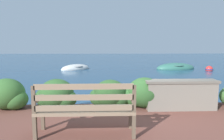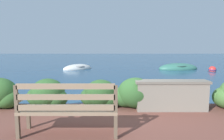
{
  "view_description": "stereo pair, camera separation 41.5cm",
  "coord_description": "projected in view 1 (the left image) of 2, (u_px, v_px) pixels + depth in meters",
  "views": [
    {
      "loc": [
        -0.63,
        -5.14,
        1.74
      ],
      "look_at": [
        -0.19,
        6.67,
        0.31
      ],
      "focal_mm": 32.0,
      "sensor_mm": 36.0,
      "label": 1
    },
    {
      "loc": [
        -0.21,
        -5.15,
        1.74
      ],
      "look_at": [
        -0.19,
        6.67,
        0.31
      ],
      "focal_mm": 32.0,
      "sensor_mm": 36.0,
      "label": 2
    }
  ],
  "objects": [
    {
      "name": "hedge_clump_right",
      "position": [
        144.0,
        94.0,
        4.97
      ],
      "size": [
        1.1,
        0.79,
        0.75
      ],
      "color": "#2D5628",
      "rests_on": "patio_terrace"
    },
    {
      "name": "hedge_clump_far_right",
      "position": [
        196.0,
        97.0,
        5.03
      ],
      "size": [
        0.84,
        0.6,
        0.57
      ],
      "color": "#38662D",
      "rests_on": "patio_terrace"
    },
    {
      "name": "hedge_clump_centre",
      "position": [
        110.0,
        95.0,
        4.99
      ],
      "size": [
        1.01,
        0.73,
        0.69
      ],
      "color": "#284C23",
      "rests_on": "patio_terrace"
    },
    {
      "name": "mooring_buoy",
      "position": [
        209.0,
        69.0,
        14.16
      ],
      "size": [
        0.55,
        0.55,
        0.5
      ],
      "color": "red",
      "rests_on": "ground_plane"
    },
    {
      "name": "hedge_clump_far_left",
      "position": [
        6.0,
        96.0,
        4.84
      ],
      "size": [
        1.09,
        0.79,
        0.74
      ],
      "color": "#38662D",
      "rests_on": "patio_terrace"
    },
    {
      "name": "rowboat_mid",
      "position": [
        76.0,
        69.0,
        14.8
      ],
      "size": [
        2.46,
        2.33,
        0.68
      ],
      "rotation": [
        0.0,
        0.0,
        0.71
      ],
      "color": "silver",
      "rests_on": "ground_plane"
    },
    {
      "name": "park_bench",
      "position": [
        85.0,
        108.0,
        3.37
      ],
      "size": [
        1.68,
        0.48,
        0.93
      ],
      "rotation": [
        0.0,
        0.0,
        0.11
      ],
      "color": "brown",
      "rests_on": "patio_terrace"
    },
    {
      "name": "ground_plane",
      "position": [
        128.0,
        111.0,
        5.33
      ],
      "size": [
        80.0,
        80.0,
        0.0
      ],
      "color": "navy"
    },
    {
      "name": "stone_wall",
      "position": [
        181.0,
        95.0,
        4.79
      ],
      "size": [
        1.73,
        0.39,
        0.71
      ],
      "color": "gray",
      "rests_on": "patio_terrace"
    },
    {
      "name": "rowboat_nearest",
      "position": [
        176.0,
        68.0,
        15.03
      ],
      "size": [
        3.16,
        1.74,
        0.82
      ],
      "rotation": [
        0.0,
        0.0,
        0.16
      ],
      "color": "#336B5B",
      "rests_on": "ground_plane"
    },
    {
      "name": "hedge_clump_left",
      "position": [
        56.0,
        95.0,
        4.93
      ],
      "size": [
        1.05,
        0.76,
        0.72
      ],
      "color": "#2D5628",
      "rests_on": "patio_terrace"
    }
  ]
}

